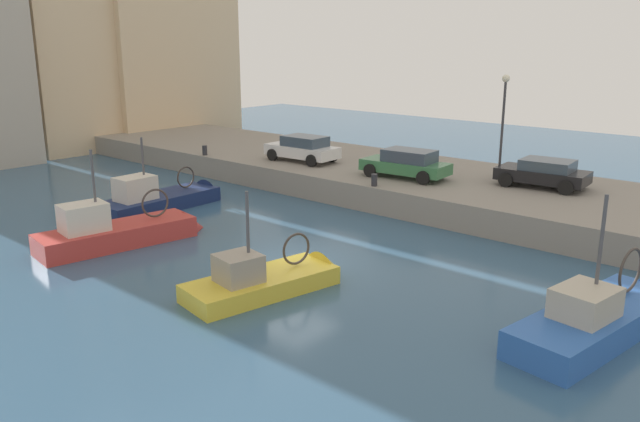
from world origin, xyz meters
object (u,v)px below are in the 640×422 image
at_px(quay_streetlamp, 504,109).
at_px(fishing_boat_red, 124,240).
at_px(fishing_boat_navy, 165,204).
at_px(fishing_boat_yellow, 272,286).
at_px(parked_car_green, 406,163).
at_px(parked_car_black, 544,173).
at_px(fishing_boat_blue, 600,329).
at_px(mooring_bollard_mid, 205,150).
at_px(parked_car_white, 303,148).
at_px(mooring_bollard_south, 374,180).

bearing_deg(quay_streetlamp, fishing_boat_red, 154.02).
bearing_deg(fishing_boat_navy, quay_streetlamp, -44.07).
bearing_deg(fishing_boat_yellow, parked_car_green, 14.48).
xyz_separation_m(fishing_boat_yellow, parked_car_black, (14.47, -2.60, 1.75)).
xyz_separation_m(fishing_boat_blue, mooring_bollard_mid, (6.02, 24.04, 1.36)).
height_order(fishing_boat_red, parked_car_white, fishing_boat_red).
xyz_separation_m(fishing_boat_yellow, mooring_bollard_mid, (9.69, 15.22, 1.36)).
height_order(fishing_boat_navy, fishing_boat_yellow, fishing_boat_navy).
bearing_deg(quay_streetlamp, mooring_bollard_mid, 110.28).
bearing_deg(parked_car_white, mooring_bollard_south, -109.34).
bearing_deg(fishing_boat_blue, parked_car_black, 29.93).
xyz_separation_m(fishing_boat_blue, fishing_boat_yellow, (-3.67, 8.82, -0.00)).
xyz_separation_m(parked_car_black, mooring_bollard_mid, (-4.79, 17.82, -0.39)).
xyz_separation_m(fishing_boat_navy, parked_car_white, (8.09, -1.33, 1.76)).
bearing_deg(fishing_boat_blue, fishing_boat_navy, 89.41).
xyz_separation_m(fishing_boat_navy, parked_car_black, (10.60, -13.63, 1.71)).
xyz_separation_m(parked_car_black, parked_car_white, (-2.51, 12.30, 0.05)).
height_order(parked_car_green, quay_streetlamp, quay_streetlamp).
relative_size(fishing_boat_blue, fishing_boat_yellow, 1.21).
distance_m(fishing_boat_yellow, parked_car_white, 15.51).
relative_size(parked_car_green, quay_streetlamp, 0.89).
distance_m(parked_car_white, mooring_bollard_mid, 5.99).
distance_m(parked_car_black, parked_car_white, 12.55).
relative_size(fishing_boat_yellow, mooring_bollard_south, 10.67).
relative_size(fishing_boat_yellow, parked_car_green, 1.36).
distance_m(fishing_boat_blue, mooring_bollard_mid, 24.82).
xyz_separation_m(fishing_boat_blue, parked_car_green, (8.43, 11.94, 1.78)).
bearing_deg(fishing_boat_navy, mooring_bollard_mid, 35.77).
bearing_deg(fishing_boat_navy, parked_car_black, -52.13).
xyz_separation_m(mooring_bollard_south, quay_streetlamp, (5.65, -3.29, 2.98)).
distance_m(fishing_boat_blue, fishing_boat_yellow, 9.55).
distance_m(fishing_boat_red, mooring_bollard_mid, 12.75).
distance_m(fishing_boat_red, quay_streetlamp, 18.10).
bearing_deg(fishing_boat_yellow, parked_car_white, 39.05).
distance_m(parked_car_green, mooring_bollard_mid, 12.34).
height_order(parked_car_black, quay_streetlamp, quay_streetlamp).
height_order(fishing_boat_navy, parked_car_white, fishing_boat_navy).
bearing_deg(fishing_boat_blue, mooring_bollard_mid, 75.94).
height_order(fishing_boat_yellow, quay_streetlamp, quay_streetlamp).
bearing_deg(quay_streetlamp, parked_car_green, 135.46).
height_order(fishing_boat_navy, parked_car_green, fishing_boat_navy).
relative_size(parked_car_white, mooring_bollard_mid, 7.52).
relative_size(parked_car_black, parked_car_white, 0.97).
height_order(fishing_boat_blue, fishing_boat_yellow, fishing_boat_blue).
relative_size(fishing_boat_red, fishing_boat_yellow, 1.17).
xyz_separation_m(parked_car_black, quay_streetlamp, (0.86, 2.53, 2.59)).
bearing_deg(fishing_boat_red, fishing_boat_navy, 38.05).
bearing_deg(parked_car_white, quay_streetlamp, -70.94).
relative_size(fishing_boat_yellow, quay_streetlamp, 1.21).
height_order(fishing_boat_blue, quay_streetlamp, quay_streetlamp).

